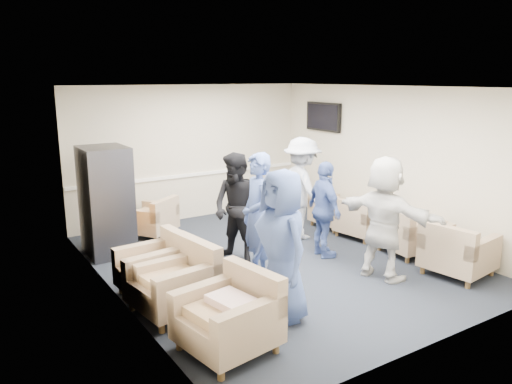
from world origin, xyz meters
TOP-DOWN VIEW (x-y plane):
  - floor at (0.00, 0.00)m, footprint 6.00×6.00m
  - ceiling at (0.00, 0.00)m, footprint 6.00×6.00m
  - back_wall at (0.00, 3.00)m, footprint 5.00×0.02m
  - front_wall at (0.00, -3.00)m, footprint 5.00×0.02m
  - left_wall at (-2.50, 0.00)m, footprint 0.02×6.00m
  - right_wall at (2.50, 0.00)m, footprint 0.02×6.00m
  - chair_rail at (0.00, 2.98)m, footprint 4.98×0.04m
  - tv at (2.44, 1.80)m, footprint 0.10×1.00m
  - armchair_left_near at (-1.88, -1.91)m, footprint 1.03×1.03m
  - armchair_left_mid at (-2.00, -0.75)m, footprint 1.02×1.02m
  - armchair_left_far at (-1.99, -0.20)m, footprint 0.92×0.92m
  - armchair_right_near at (1.89, -1.91)m, footprint 0.97×0.97m
  - armchair_right_midnear at (2.01, -0.89)m, footprint 0.90×0.90m
  - armchair_right_midfar at (1.99, 0.17)m, footprint 0.87×0.87m
  - armchair_right_far at (2.00, 0.91)m, footprint 0.78×0.78m
  - armchair_corner at (-1.14, 2.25)m, footprint 1.06×1.06m
  - vending_machine at (-2.09, 1.76)m, footprint 0.72×0.84m
  - backpack at (-1.12, -0.75)m, footprint 0.27×0.20m
  - pillow at (-1.89, -1.92)m, footprint 0.43×0.52m
  - person_front_left at (-1.02, -1.61)m, footprint 0.61×0.92m
  - person_mid_left at (-0.59, -0.41)m, footprint 0.54×0.73m
  - person_back_left at (-0.49, 0.32)m, footprint 0.92×1.02m
  - person_back_right at (1.09, 0.73)m, footprint 0.74×1.21m
  - person_mid_right at (0.79, -0.25)m, footprint 0.56×0.97m
  - person_front_right at (0.94, -1.37)m, footprint 0.87×1.73m

SIDE VIEW (x-z plane):
  - floor at x=0.00m, z-range 0.00..0.00m
  - backpack at x=-1.12m, z-range 0.01..0.43m
  - armchair_right_far at x=2.00m, z-range 0.00..0.60m
  - armchair_right_midfar at x=1.99m, z-range 0.00..0.60m
  - armchair_corner at x=-1.14m, z-range 0.00..0.61m
  - armchair_right_midnear at x=2.01m, z-range 0.00..0.66m
  - armchair_right_near at x=1.89m, z-range 0.00..0.69m
  - armchair_left_far at x=-1.99m, z-range 0.00..0.69m
  - armchair_left_near at x=-1.88m, z-range 0.00..0.72m
  - armchair_left_mid at x=-2.00m, z-range 0.00..0.73m
  - pillow at x=-1.89m, z-range 0.48..0.61m
  - person_mid_right at x=0.79m, z-range 0.00..1.56m
  - person_back_left at x=-0.49m, z-range 0.00..1.72m
  - vending_machine at x=-2.09m, z-range 0.00..1.78m
  - person_front_right at x=0.94m, z-range 0.00..1.79m
  - chair_rail at x=0.00m, z-range 0.87..0.93m
  - person_back_right at x=1.09m, z-range 0.00..1.82m
  - person_mid_left at x=-0.59m, z-range 0.00..1.83m
  - person_front_left at x=-1.02m, z-range 0.00..1.83m
  - back_wall at x=0.00m, z-range 0.00..2.70m
  - front_wall at x=0.00m, z-range 0.00..2.70m
  - left_wall at x=-2.50m, z-range 0.00..2.70m
  - right_wall at x=2.50m, z-range 0.00..2.70m
  - tv at x=2.44m, z-range 1.76..2.34m
  - ceiling at x=0.00m, z-range 2.70..2.70m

